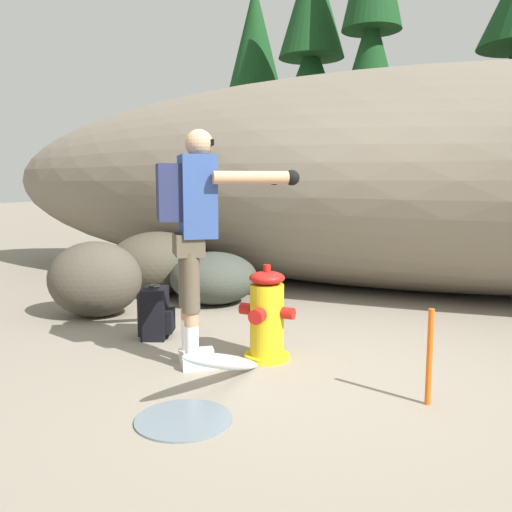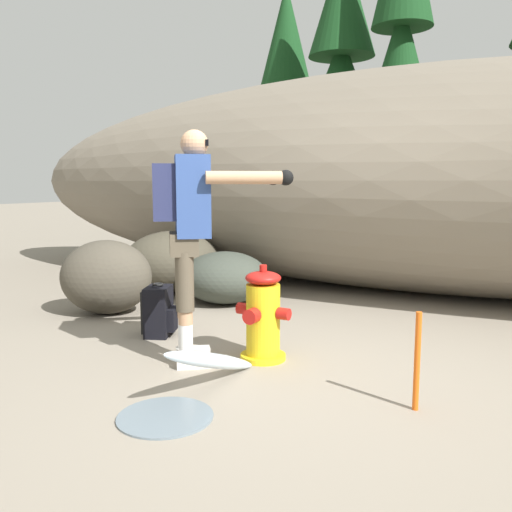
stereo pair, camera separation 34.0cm
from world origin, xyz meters
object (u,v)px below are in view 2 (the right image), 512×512
at_px(utility_worker, 192,218).
at_px(boulder_large, 106,277).
at_px(fire_hydrant, 263,317).
at_px(boulder_small, 225,277).
at_px(survey_stake, 417,361).
at_px(spare_backpack, 159,312).
at_px(boulder_mid, 172,262).

xyz_separation_m(utility_worker, boulder_large, (-1.69, 0.82, -0.71)).
xyz_separation_m(fire_hydrant, boulder_small, (-1.30, 1.51, -0.05)).
bearing_deg(boulder_small, survey_stake, -36.46).
bearing_deg(fire_hydrant, survey_stake, -16.56).
relative_size(utility_worker, spare_backpack, 3.66).
height_order(boulder_mid, boulder_small, boulder_mid).
height_order(boulder_large, boulder_mid, boulder_large).
relative_size(boulder_large, boulder_small, 0.95).
xyz_separation_m(boulder_mid, boulder_small, (0.90, -0.20, -0.09)).
height_order(fire_hydrant, boulder_mid, boulder_mid).
bearing_deg(boulder_small, fire_hydrant, -49.20).
bearing_deg(fire_hydrant, boulder_small, 130.80).
distance_m(fire_hydrant, spare_backpack, 1.12).
bearing_deg(boulder_large, survey_stake, -14.52).
height_order(utility_worker, boulder_mid, utility_worker).
xyz_separation_m(fire_hydrant, spare_backpack, (-1.11, 0.12, -0.12)).
distance_m(fire_hydrant, utility_worker, 0.92).
distance_m(spare_backpack, boulder_mid, 1.93).
bearing_deg(survey_stake, utility_worker, 178.58).
bearing_deg(spare_backpack, boulder_large, 135.50).
xyz_separation_m(fire_hydrant, boulder_large, (-2.10, 0.50, 0.05)).
relative_size(utility_worker, survey_stake, 2.87).
bearing_deg(spare_backpack, boulder_mid, 100.58).
relative_size(fire_hydrant, utility_worker, 0.43).
distance_m(utility_worker, boulder_large, 2.01).
bearing_deg(boulder_mid, spare_backpack, -55.48).
bearing_deg(utility_worker, fire_hydrant, -0.33).
xyz_separation_m(boulder_mid, survey_stake, (3.44, -2.08, -0.08)).
bearing_deg(boulder_large, fire_hydrant, -13.30).
height_order(boulder_mid, survey_stake, boulder_mid).
xyz_separation_m(utility_worker, boulder_mid, (-1.79, 2.04, -0.72)).
bearing_deg(boulder_mid, fire_hydrant, -37.87).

